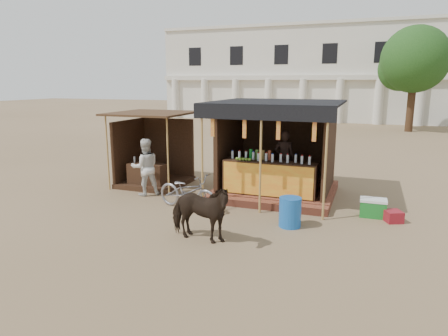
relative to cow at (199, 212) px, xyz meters
name	(u,v)px	position (x,y,z in m)	size (l,w,h in m)	color
ground	(200,228)	(-0.30, 0.72, -0.64)	(120.00, 120.00, 0.00)	#846B4C
main_stall	(277,161)	(0.71, 4.08, 0.39)	(3.60, 3.61, 2.78)	#984832
secondary_stall	(151,159)	(-3.47, 3.95, 0.21)	(2.40, 2.40, 2.38)	#3B2215
cow	(199,212)	(0.00, 0.00, 0.00)	(0.69, 1.51, 1.27)	black
motorbike	(188,191)	(-1.17, 1.91, -0.15)	(0.65, 1.86, 0.98)	gray
bystander	(145,167)	(-2.93, 2.72, 0.21)	(0.83, 0.64, 1.70)	silver
blue_barrel	(290,212)	(1.63, 1.53, -0.29)	(0.51, 0.51, 0.70)	#1759B0
red_crate	(393,216)	(3.91, 2.72, -0.50)	(0.38, 0.40, 0.28)	maroon
cooler	(373,208)	(3.45, 2.96, -0.40)	(0.65, 0.45, 0.46)	#197425
background_building	(310,75)	(-2.30, 30.66, 3.34)	(26.00, 7.45, 8.18)	silver
tree	(412,62)	(5.51, 22.86, 4.00)	(4.50, 4.40, 7.00)	#382314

